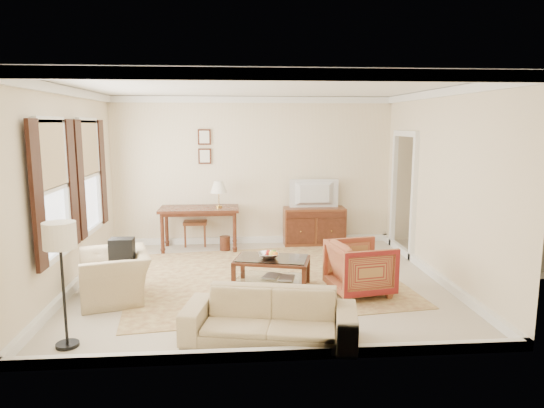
{
  "coord_description": "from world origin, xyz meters",
  "views": [
    {
      "loc": [
        -0.39,
        -7.06,
        2.38
      ],
      "look_at": [
        0.2,
        0.3,
        1.15
      ],
      "focal_mm": 32.0,
      "sensor_mm": 36.0,
      "label": 1
    }
  ],
  "objects": [
    {
      "name": "room_shell",
      "position": [
        0.0,
        0.0,
        2.47
      ],
      "size": [
        5.51,
        5.01,
        2.91
      ],
      "color": "beige",
      "rests_on": "ground"
    },
    {
      "name": "annex_bedroom",
      "position": [
        4.49,
        1.15,
        0.34
      ],
      "size": [
        3.0,
        2.7,
        2.9
      ],
      "color": "beige",
      "rests_on": "ground"
    },
    {
      "name": "window_front",
      "position": [
        -2.7,
        -0.7,
        1.55
      ],
      "size": [
        0.12,
        1.56,
        1.8
      ],
      "primitive_type": null,
      "color": "#CCB284",
      "rests_on": "room_shell"
    },
    {
      "name": "window_rear",
      "position": [
        -2.7,
        0.9,
        1.55
      ],
      "size": [
        0.12,
        1.56,
        1.8
      ],
      "primitive_type": null,
      "color": "#CCB284",
      "rests_on": "room_shell"
    },
    {
      "name": "doorway",
      "position": [
        2.71,
        1.5,
        1.08
      ],
      "size": [
        0.1,
        1.12,
        2.25
      ],
      "primitive_type": null,
      "color": "white",
      "rests_on": "room_shell"
    },
    {
      "name": "rug",
      "position": [
        0.05,
        0.19,
        0.01
      ],
      "size": [
        4.41,
        3.91,
        0.01
      ],
      "primitive_type": "cube",
      "rotation": [
        0.0,
        0.0,
        0.12
      ],
      "color": "brown",
      "rests_on": "room_shell"
    },
    {
      "name": "writing_desk",
      "position": [
        -1.04,
        2.03,
        0.7
      ],
      "size": [
        1.48,
        0.74,
        0.81
      ],
      "color": "#512617",
      "rests_on": "room_shell"
    },
    {
      "name": "desk_chair",
      "position": [
        -1.15,
        2.38,
        0.53
      ],
      "size": [
        0.49,
        0.49,
        1.05
      ],
      "primitive_type": null,
      "rotation": [
        0.0,
        0.0,
        0.08
      ],
      "color": "brown",
      "rests_on": "room_shell"
    },
    {
      "name": "desk_lamp",
      "position": [
        -0.67,
        2.03,
        1.06
      ],
      "size": [
        0.32,
        0.32,
        0.5
      ],
      "primitive_type": null,
      "color": "silver",
      "rests_on": "writing_desk"
    },
    {
      "name": "framed_prints",
      "position": [
        -0.94,
        2.47,
        1.94
      ],
      "size": [
        0.25,
        0.04,
        0.68
      ],
      "primitive_type": null,
      "color": "#512617",
      "rests_on": "room_shell"
    },
    {
      "name": "sideboard",
      "position": [
        1.19,
        2.24,
        0.37
      ],
      "size": [
        1.2,
        0.46,
        0.74
      ],
      "primitive_type": "cube",
      "color": "brown",
      "rests_on": "room_shell"
    },
    {
      "name": "tv",
      "position": [
        1.19,
        2.22,
        1.2
      ],
      "size": [
        0.92,
        0.53,
        0.12
      ],
      "primitive_type": "imported",
      "rotation": [
        0.0,
        0.0,
        3.14
      ],
      "color": "black",
      "rests_on": "sideboard"
    },
    {
      "name": "coffee_table",
      "position": [
        0.15,
        -0.26,
        0.35
      ],
      "size": [
        1.19,
        0.87,
        0.45
      ],
      "rotation": [
        0.0,
        0.0,
        -0.25
      ],
      "color": "#512617",
      "rests_on": "room_shell"
    },
    {
      "name": "fruit_bowl",
      "position": [
        0.1,
        -0.27,
        0.5
      ],
      "size": [
        0.42,
        0.42,
        0.1
      ],
      "primitive_type": "imported",
      "color": "silver",
      "rests_on": "coffee_table"
    },
    {
      "name": "book_a",
      "position": [
        0.05,
        -0.21,
        0.18
      ],
      "size": [
        0.27,
        0.15,
        0.38
      ],
      "primitive_type": "imported",
      "rotation": [
        0.0,
        0.0,
        -0.43
      ],
      "color": "brown",
      "rests_on": "coffee_table"
    },
    {
      "name": "book_b",
      "position": [
        0.26,
        -0.32,
        0.17
      ],
      "size": [
        0.27,
        0.11,
        0.38
      ],
      "primitive_type": "imported",
      "rotation": [
        0.0,
        0.0,
        -0.29
      ],
      "color": "brown",
      "rests_on": "coffee_table"
    },
    {
      "name": "striped_armchair",
      "position": [
        1.37,
        -0.61,
        0.41
      ],
      "size": [
        0.88,
        0.92,
        0.82
      ],
      "primitive_type": "imported",
      "rotation": [
        0.0,
        0.0,
        1.75
      ],
      "color": "maroon",
      "rests_on": "room_shell"
    },
    {
      "name": "club_armchair",
      "position": [
        -2.02,
        -0.57,
        0.44
      ],
      "size": [
        0.92,
        1.16,
        0.89
      ],
      "primitive_type": "imported",
      "rotation": [
        0.0,
        0.0,
        -1.29
      ],
      "color": "#C7B487",
      "rests_on": "room_shell"
    },
    {
      "name": "backpack",
      "position": [
        -1.92,
        -0.52,
        0.69
      ],
      "size": [
        0.28,
        0.36,
        0.4
      ],
      "primitive_type": "cube",
      "rotation": [
        0.0,
        0.0,
        -1.36
      ],
      "color": "black",
      "rests_on": "club_armchair"
    },
    {
      "name": "sofa",
      "position": [
        -0.01,
        -2.01,
        0.37
      ],
      "size": [
        1.97,
        0.92,
        0.74
      ],
      "primitive_type": "imported",
      "rotation": [
        0.0,
        0.0,
        -0.2
      ],
      "color": "#C7B487",
      "rests_on": "room_shell"
    },
    {
      "name": "floor_lamp",
      "position": [
        -2.2,
        -1.99,
        1.13
      ],
      "size": [
        0.34,
        0.34,
        1.37
      ],
      "color": "black",
      "rests_on": "room_shell"
    }
  ]
}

